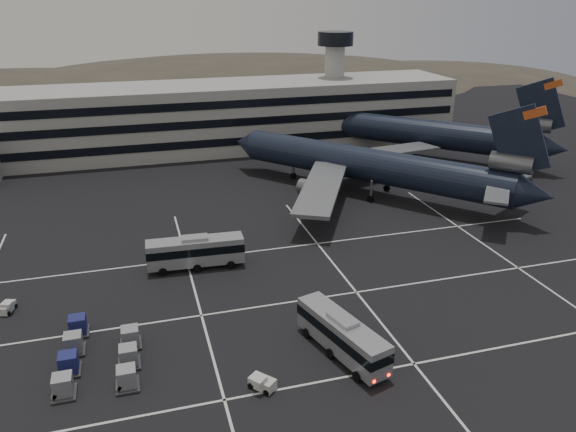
{
  "coord_description": "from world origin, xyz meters",
  "views": [
    {
      "loc": [
        -11.49,
        -48.57,
        32.62
      ],
      "look_at": [
        7.49,
        17.03,
        5.0
      ],
      "focal_mm": 35.0,
      "sensor_mm": 36.0,
      "label": 1
    }
  ],
  "objects_px": {
    "trijet_main": "(372,165)",
    "bus_near": "(342,334)",
    "bus_far": "(195,251)",
    "tug_a": "(6,307)",
    "uld_cluster": "(96,355)"
  },
  "relations": [
    {
      "from": "tug_a",
      "to": "trijet_main",
      "type": "bearing_deg",
      "value": 42.87
    },
    {
      "from": "tug_a",
      "to": "uld_cluster",
      "type": "relative_size",
      "value": 0.19
    },
    {
      "from": "bus_far",
      "to": "trijet_main",
      "type": "bearing_deg",
      "value": -56.96
    },
    {
      "from": "bus_far",
      "to": "uld_cluster",
      "type": "xyz_separation_m",
      "value": [
        -11.62,
        -17.08,
        -1.36
      ]
    },
    {
      "from": "trijet_main",
      "to": "bus_near",
      "type": "xyz_separation_m",
      "value": [
        -21.26,
        -40.94,
        -3.01
      ]
    },
    {
      "from": "trijet_main",
      "to": "tug_a",
      "type": "distance_m",
      "value": 58.77
    },
    {
      "from": "trijet_main",
      "to": "tug_a",
      "type": "bearing_deg",
      "value": 163.83
    },
    {
      "from": "bus_far",
      "to": "tug_a",
      "type": "bearing_deg",
      "value": 105.86
    },
    {
      "from": "bus_near",
      "to": "uld_cluster",
      "type": "distance_m",
      "value": 23.22
    },
    {
      "from": "bus_near",
      "to": "uld_cluster",
      "type": "relative_size",
      "value": 0.96
    },
    {
      "from": "bus_far",
      "to": "tug_a",
      "type": "height_order",
      "value": "bus_far"
    },
    {
      "from": "bus_near",
      "to": "uld_cluster",
      "type": "xyz_separation_m",
      "value": [
        -22.64,
        5.01,
        -1.28
      ]
    },
    {
      "from": "bus_far",
      "to": "uld_cluster",
      "type": "relative_size",
      "value": 0.98
    },
    {
      "from": "bus_near",
      "to": "bus_far",
      "type": "xyz_separation_m",
      "value": [
        -11.02,
        22.09,
        0.08
      ]
    },
    {
      "from": "bus_far",
      "to": "uld_cluster",
      "type": "bearing_deg",
      "value": 148.52
    }
  ]
}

